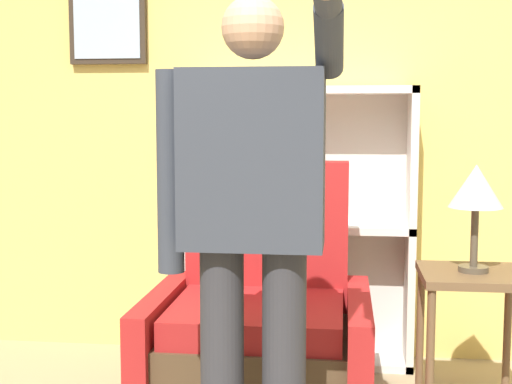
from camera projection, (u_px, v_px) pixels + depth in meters
wall_back at (342, 109)px, 3.98m from camera, size 8.00×0.11×2.80m
bookcase at (273, 228)px, 3.94m from camera, size 1.24×0.28×1.52m
armchair at (260, 338)px, 3.24m from camera, size 0.98×0.87×1.15m
person_standing at (252, 220)px, 2.37m from camera, size 0.62×0.78×1.75m
side_table at (472, 299)px, 3.15m from camera, size 0.46×0.46×0.68m
table_lamp at (476, 191)px, 3.10m from camera, size 0.24×0.24×0.47m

